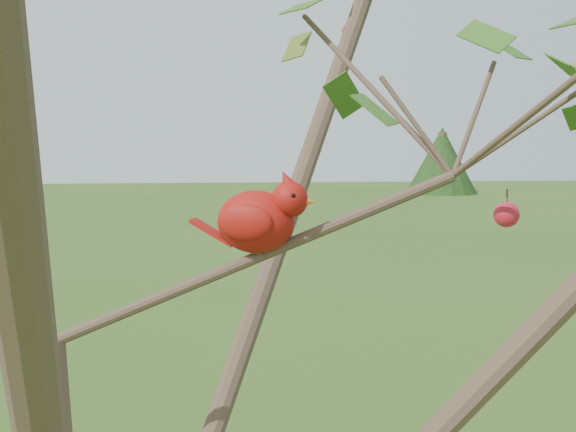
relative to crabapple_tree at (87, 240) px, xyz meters
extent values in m
sphere|color=#B51927|center=(0.62, 0.09, 0.02)|extent=(0.04, 0.04, 0.04)
sphere|color=#B51927|center=(0.48, 0.63, 0.37)|extent=(0.04, 0.04, 0.04)
ellipsoid|color=#B1160F|center=(0.23, 0.10, 0.01)|extent=(0.14, 0.13, 0.09)
sphere|color=#B1160F|center=(0.28, 0.08, 0.05)|extent=(0.07, 0.07, 0.05)
cone|color=#B1160F|center=(0.28, 0.08, 0.07)|extent=(0.05, 0.04, 0.04)
cone|color=#D85914|center=(0.30, 0.07, 0.04)|extent=(0.03, 0.03, 0.02)
ellipsoid|color=black|center=(0.30, 0.07, 0.04)|extent=(0.02, 0.03, 0.03)
cube|color=#B1160F|center=(0.17, 0.12, -0.01)|extent=(0.08, 0.05, 0.04)
ellipsoid|color=#B1160F|center=(0.24, 0.13, 0.01)|extent=(0.09, 0.05, 0.05)
ellipsoid|color=#B1160F|center=(0.21, 0.07, 0.01)|extent=(0.09, 0.05, 0.05)
cylinder|color=#422D23|center=(10.47, 30.14, -0.77)|extent=(0.41, 0.41, 2.71)
cone|color=black|center=(10.47, 30.14, -0.65)|extent=(3.16, 3.16, 2.93)
camera|label=1|loc=(0.16, -0.97, 0.13)|focal=45.00mm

